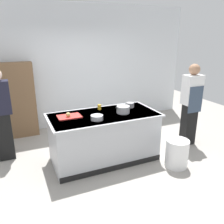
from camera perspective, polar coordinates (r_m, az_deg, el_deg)
name	(u,v)px	position (r m, az deg, el deg)	size (l,w,h in m)	color
ground_plane	(104,159)	(4.53, -1.90, -11.41)	(10.00, 10.00, 0.00)	#9E9991
back_wall	(72,67)	(5.98, -9.81, 10.93)	(6.40, 0.12, 3.00)	silver
counter_island	(104,136)	(4.32, -1.96, -6.05)	(1.98, 0.98, 0.90)	#B7BABF
cutting_board	(69,117)	(4.08, -10.49, -1.11)	(0.40, 0.28, 0.02)	red
onion	(68,115)	(4.03, -10.76, -0.64)	(0.08, 0.08, 0.08)	tan
stock_pot	(123,109)	(4.22, 2.76, 0.62)	(0.31, 0.24, 0.13)	#B7BABF
sauce_pan	(130,105)	(4.56, 4.49, 1.74)	(0.22, 0.15, 0.09)	#99999E
mixing_bowl	(97,118)	(3.88, -3.75, -1.38)	(0.21, 0.21, 0.08)	#B7BABF
juice_cup	(99,107)	(4.41, -3.13, 1.19)	(0.07, 0.07, 0.10)	yellow
trash_bin	(177,153)	(4.34, 15.70, -9.77)	(0.40, 0.40, 0.51)	white
person_chef	(191,103)	(5.06, 18.87, 2.06)	(0.38, 0.25, 1.72)	black
person_guest	(1,113)	(4.64, -25.66, -0.27)	(0.38, 0.24, 1.72)	black
bookshelf	(10,101)	(5.63, -23.93, 2.40)	(1.10, 0.31, 1.70)	brown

